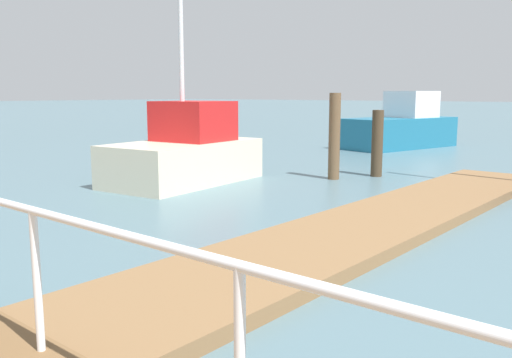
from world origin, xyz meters
TOP-DOWN VIEW (x-y plane):
  - floating_dock at (3.34, 11.36)m, footprint 13.67×2.00m
  - dock_piling_0 at (8.55, 14.17)m, footprint 0.31×0.31m
  - dock_piling_2 at (7.36, 14.81)m, footprint 0.30×0.30m
  - moored_boat_0 at (16.62, 17.26)m, footprint 5.57×3.20m
  - moored_boat_1 at (4.49, 17.45)m, footprint 4.29×2.59m

SIDE VIEW (x-z plane):
  - floating_dock at x=3.34m, z-range 0.00..0.18m
  - moored_boat_1 at x=4.49m, z-range -2.86..4.44m
  - moored_boat_0 at x=16.62m, z-range -0.33..2.03m
  - dock_piling_0 at x=8.55m, z-range 0.00..1.82m
  - dock_piling_2 at x=7.36m, z-range 0.00..2.28m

